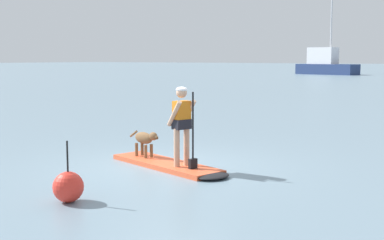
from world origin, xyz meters
name	(u,v)px	position (x,y,z in m)	size (l,w,h in m)	color
ground_plane	(166,167)	(0.00, 0.00, 0.00)	(400.00, 400.00, 0.00)	slate
paddleboard	(172,166)	(0.22, -0.06, 0.05)	(3.27, 1.56, 0.10)	#E55933
person_paddler	(182,121)	(0.53, -0.14, 1.03)	(0.66, 0.56, 1.62)	tan
dog	(145,139)	(-0.72, 0.19, 0.50)	(1.03, 0.38, 0.59)	brown
moored_boat_outer	(325,64)	(-19.03, 62.06, 1.41)	(9.06, 4.49, 11.21)	navy
marker_buoy	(68,187)	(0.38, -3.08, 0.25)	(0.50, 0.50, 1.00)	red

